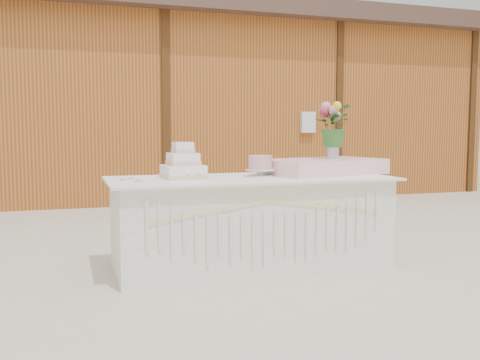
# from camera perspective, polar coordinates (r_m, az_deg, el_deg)

# --- Properties ---
(ground) EXTENTS (80.00, 80.00, 0.00)m
(ground) POSITION_cam_1_polar(r_m,az_deg,el_deg) (4.67, 1.16, -9.16)
(ground) COLOR beige
(ground) RESTS_ON ground
(barn) EXTENTS (12.60, 4.60, 3.30)m
(barn) POSITION_cam_1_polar(r_m,az_deg,el_deg) (10.38, -9.97, 8.07)
(barn) COLOR #B05B25
(barn) RESTS_ON ground
(cake_table) EXTENTS (2.40, 1.00, 0.77)m
(cake_table) POSITION_cam_1_polar(r_m,az_deg,el_deg) (4.58, 1.19, -4.49)
(cake_table) COLOR white
(cake_table) RESTS_ON ground
(wedding_cake) EXTENTS (0.36, 0.36, 0.30)m
(wedding_cake) POSITION_cam_1_polar(r_m,az_deg,el_deg) (4.47, -6.10, 1.50)
(wedding_cake) COLOR white
(wedding_cake) RESTS_ON cake_table
(pink_cake_stand) EXTENTS (0.25, 0.25, 0.18)m
(pink_cake_stand) POSITION_cam_1_polar(r_m,az_deg,el_deg) (4.59, 2.17, 1.63)
(pink_cake_stand) COLOR silver
(pink_cake_stand) RESTS_ON cake_table
(satin_runner) EXTENTS (1.21, 0.89, 0.14)m
(satin_runner) POSITION_cam_1_polar(r_m,az_deg,el_deg) (4.94, 8.83, 1.44)
(satin_runner) COLOR #F7CDC6
(satin_runner) RESTS_ON cake_table
(flower_vase) EXTENTS (0.11, 0.11, 0.16)m
(flower_vase) POSITION_cam_1_polar(r_m,az_deg,el_deg) (5.02, 9.87, 3.15)
(flower_vase) COLOR silver
(flower_vase) RESTS_ON satin_runner
(bouquet) EXTENTS (0.46, 0.45, 0.39)m
(bouquet) POSITION_cam_1_polar(r_m,az_deg,el_deg) (5.01, 9.92, 6.26)
(bouquet) COLOR #316528
(bouquet) RESTS_ON flower_vase
(loose_flowers) EXTENTS (0.23, 0.33, 0.02)m
(loose_flowers) POSITION_cam_1_polar(r_m,az_deg,el_deg) (4.33, -11.69, 0.04)
(loose_flowers) COLOR pink
(loose_flowers) RESTS_ON cake_table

